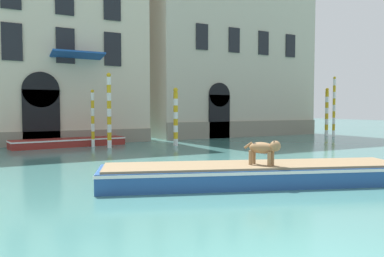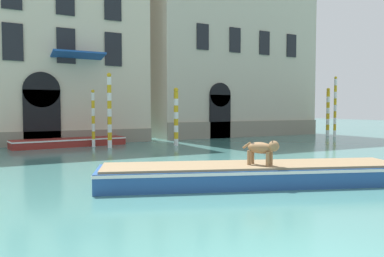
% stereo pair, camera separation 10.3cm
% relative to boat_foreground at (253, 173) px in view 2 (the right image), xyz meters
% --- Properties ---
extents(palazzo_left, '(10.64, 7.40, 14.66)m').
position_rel_boat_foreground_xyz_m(palazzo_left, '(-2.70, 17.66, 7.00)').
color(palazzo_left, beige).
rests_on(palazzo_left, ground_plane).
extents(palazzo_right, '(13.61, 6.13, 17.87)m').
position_rel_boat_foreground_xyz_m(palazzo_right, '(10.62, 17.66, 8.60)').
color(palazzo_right, '#BCB29E').
rests_on(palazzo_right, ground_plane).
extents(boat_foreground, '(8.82, 4.67, 0.59)m').
position_rel_boat_foreground_xyz_m(boat_foreground, '(0.00, 0.00, 0.00)').
color(boat_foreground, '#234C8C').
rests_on(boat_foreground, ground_plane).
extents(dog_on_deck, '(0.64, 1.00, 0.72)m').
position_rel_boat_foreground_xyz_m(dog_on_deck, '(0.06, -0.36, 0.75)').
color(dog_on_deck, '#997047').
rests_on(dog_on_deck, boat_foreground).
extents(boat_moored_near_palazzo, '(6.44, 2.21, 0.46)m').
position_rel_boat_foreground_xyz_m(boat_moored_near_palazzo, '(-2.75, 13.56, -0.07)').
color(boat_moored_near_palazzo, maroon).
rests_on(boat_moored_near_palazzo, ground_plane).
extents(mooring_pole_0, '(0.27, 0.27, 3.79)m').
position_rel_boat_foreground_xyz_m(mooring_pole_0, '(16.97, 12.84, 1.60)').
color(mooring_pole_0, white).
rests_on(mooring_pole_0, ground_plane).
extents(mooring_pole_1, '(0.21, 0.21, 4.59)m').
position_rel_boat_foreground_xyz_m(mooring_pole_1, '(16.40, 11.63, 2.00)').
color(mooring_pole_1, white).
rests_on(mooring_pole_1, ground_plane).
extents(mooring_pole_2, '(0.24, 0.24, 4.09)m').
position_rel_boat_foreground_xyz_m(mooring_pole_2, '(-0.97, 11.61, 1.75)').
color(mooring_pole_2, white).
rests_on(mooring_pole_2, ground_plane).
extents(mooring_pole_4, '(0.27, 0.27, 3.37)m').
position_rel_boat_foreground_xyz_m(mooring_pole_4, '(2.87, 11.23, 1.39)').
color(mooring_pole_4, white).
rests_on(mooring_pole_4, ground_plane).
extents(mooring_pole_5, '(0.19, 0.19, 3.23)m').
position_rel_boat_foreground_xyz_m(mooring_pole_5, '(-1.59, 12.75, 1.32)').
color(mooring_pole_5, white).
rests_on(mooring_pole_5, ground_plane).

